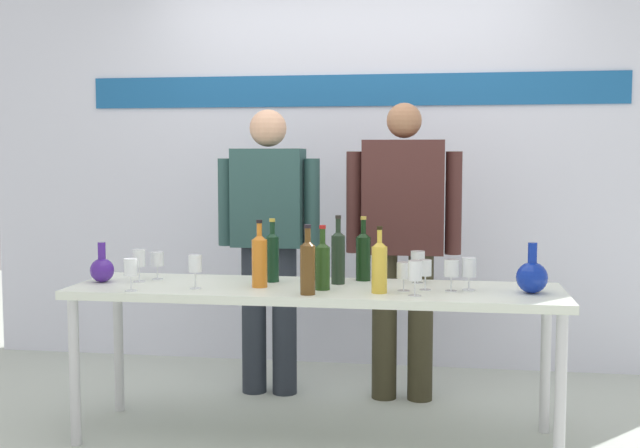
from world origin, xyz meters
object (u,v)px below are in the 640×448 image
(wine_bottle_3, at_px, (323,263))
(wine_glass_right_0, at_px, (415,271))
(wine_bottle_4, at_px, (307,265))
(wine_glass_left_0, at_px, (157,260))
(wine_bottle_2, at_px, (338,255))
(wine_glass_left_1, at_px, (131,268))
(wine_bottle_1, at_px, (379,265))
(wine_glass_left_2, at_px, (195,264))
(wine_glass_right_3, at_px, (425,269))
(decanter_blue_right, at_px, (532,276))
(wine_bottle_6, at_px, (260,259))
(presenter_right, at_px, (403,231))
(display_table, at_px, (315,299))
(wine_glass_right_5, at_px, (404,271))
(wine_glass_left_3, at_px, (139,259))
(presenter_left, at_px, (269,233))
(wine_bottle_0, at_px, (272,255))
(wine_bottle_5, at_px, (363,254))
(wine_glass_right_1, at_px, (469,268))
(decanter_blue_left, at_px, (102,269))
(wine_glass_right_2, at_px, (418,260))
(wine_glass_right_4, at_px, (451,269))

(wine_bottle_3, bearing_deg, wine_glass_right_0, -13.24)
(wine_bottle_4, relative_size, wine_glass_left_0, 2.28)
(wine_bottle_2, bearing_deg, wine_glass_left_1, -158.86)
(wine_glass_left_0, bearing_deg, wine_bottle_1, -11.14)
(wine_glass_left_2, height_order, wine_glass_right_3, wine_glass_left_2)
(decanter_blue_right, height_order, wine_bottle_6, wine_bottle_6)
(presenter_right, distance_m, wine_bottle_2, 0.66)
(display_table, xyz_separation_m, wine_glass_right_5, (0.42, -0.05, 0.15))
(display_table, xyz_separation_m, wine_glass_left_3, (-0.89, 0.01, 0.18))
(presenter_left, xyz_separation_m, wine_glass_right_0, (0.86, -0.88, -0.07))
(display_table, xyz_separation_m, wine_bottle_0, (-0.23, 0.12, 0.19))
(wine_glass_left_2, bearing_deg, wine_bottle_3, 6.09)
(wine_bottle_2, relative_size, wine_bottle_5, 1.04)
(wine_glass_right_1, bearing_deg, wine_bottle_3, -172.32)
(wine_glass_left_1, height_order, wine_glass_right_5, wine_glass_left_1)
(decanter_blue_left, distance_m, wine_glass_right_2, 1.56)
(wine_bottle_1, bearing_deg, wine_bottle_2, 134.02)
(decanter_blue_left, xyz_separation_m, wine_bottle_2, (1.16, 0.13, 0.07))
(wine_glass_left_2, bearing_deg, wine_glass_left_3, 155.81)
(wine_bottle_6, relative_size, wine_glass_left_1, 2.12)
(decanter_blue_left, height_order, wine_glass_right_2, decanter_blue_left)
(decanter_blue_right, xyz_separation_m, wine_bottle_2, (-0.91, 0.13, 0.06))
(wine_bottle_0, bearing_deg, wine_glass_right_2, 5.32)
(presenter_right, bearing_deg, wine_glass_right_3, -78.84)
(wine_bottle_5, bearing_deg, wine_glass_right_5, -52.71)
(wine_bottle_6, xyz_separation_m, wine_glass_right_0, (0.74, -0.13, -0.02))
(wine_bottle_3, relative_size, wine_glass_right_3, 2.12)
(decanter_blue_right, height_order, wine_glass_right_0, decanter_blue_right)
(wine_glass_right_2, bearing_deg, wine_glass_right_3, -78.01)
(wine_bottle_4, bearing_deg, wine_bottle_6, 147.37)
(presenter_left, xyz_separation_m, wine_glass_right_3, (0.90, -0.71, -0.08))
(presenter_right, height_order, wine_glass_left_0, presenter_right)
(wine_glass_left_0, distance_m, wine_glass_right_5, 1.26)
(presenter_left, height_order, wine_glass_right_1, presenter_left)
(wine_glass_left_2, distance_m, wine_glass_left_3, 0.37)
(presenter_left, distance_m, wine_bottle_2, 0.76)
(wine_bottle_1, xyz_separation_m, wine_bottle_3, (-0.27, 0.05, -0.00))
(presenter_right, relative_size, wine_glass_right_2, 10.41)
(wine_bottle_0, height_order, wine_glass_right_2, wine_bottle_0)
(display_table, bearing_deg, wine_bottle_6, -169.95)
(presenter_right, xyz_separation_m, wine_glass_left_3, (-1.27, -0.69, -0.09))
(decanter_blue_right, relative_size, wine_bottle_1, 0.76)
(wine_bottle_6, bearing_deg, wine_bottle_2, 23.45)
(decanter_blue_left, distance_m, wine_glass_right_4, 1.71)
(display_table, relative_size, wine_bottle_2, 6.95)
(display_table, distance_m, wine_glass_left_1, 0.88)
(presenter_right, xyz_separation_m, wine_glass_left_2, (-0.93, -0.84, -0.09))
(wine_bottle_6, distance_m, wine_glass_left_1, 0.60)
(presenter_right, distance_m, wine_bottle_5, 0.51)
(display_table, height_order, wine_glass_left_3, wine_glass_left_3)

